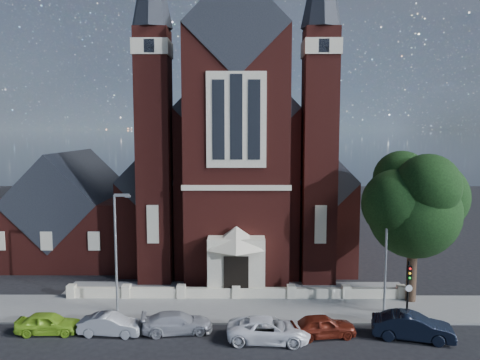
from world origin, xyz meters
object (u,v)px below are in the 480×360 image
at_px(car_silver_a, 111,325).
at_px(car_dark_red, 323,326).
at_px(street_tree, 417,207).
at_px(car_lime_van, 48,323).
at_px(church, 238,169).
at_px(street_lamp_left, 117,246).
at_px(traffic_signal, 408,283).
at_px(parish_hall, 72,216).
at_px(car_white_suv, 269,330).
at_px(street_lamp_right, 387,246).
at_px(car_navy, 412,327).
at_px(car_silver_b, 177,323).

distance_m(car_silver_a, car_dark_red, 12.73).
xyz_separation_m(street_tree, car_lime_van, (-23.91, -5.00, -6.32)).
distance_m(church, street_lamp_left, 20.84).
xyz_separation_m(street_lamp_left, traffic_signal, (18.91, -1.57, -2.02)).
distance_m(church, street_tree, 21.38).
distance_m(parish_hall, car_white_suv, 25.84).
bearing_deg(street_lamp_right, car_navy, -84.60).
height_order(parish_hall, car_white_suv, parish_hall).
relative_size(street_tree, street_lamp_right, 1.32).
bearing_deg(car_lime_van, traffic_signal, -87.26).
xyz_separation_m(street_lamp_left, car_dark_red, (13.15, -3.68, -3.93)).
xyz_separation_m(street_tree, car_navy, (-2.13, -5.67, -6.19)).
height_order(parish_hall, car_navy, parish_hall).
bearing_deg(car_lime_van, street_tree, -79.85).
height_order(traffic_signal, car_silver_a, traffic_signal).
bearing_deg(church, traffic_signal, -61.80).
bearing_deg(car_navy, church, 38.20).
xyz_separation_m(street_lamp_right, traffic_signal, (0.91, -1.57, -2.02)).
bearing_deg(church, car_navy, -65.44).
height_order(traffic_signal, car_white_suv, traffic_signal).
relative_size(street_lamp_right, traffic_signal, 2.02).
distance_m(church, street_lamp_right, 21.76).
relative_size(church, street_lamp_right, 4.31).
height_order(street_lamp_left, car_silver_a, street_lamp_left).
bearing_deg(car_white_suv, car_lime_van, 89.53).
height_order(street_lamp_left, car_white_suv, street_lamp_left).
bearing_deg(car_dark_red, car_white_suv, 90.87).
bearing_deg(car_silver_b, church, -17.11).
relative_size(church, street_lamp_left, 4.31).
bearing_deg(car_white_suv, parish_hall, 48.24).
xyz_separation_m(street_tree, car_silver_a, (-20.08, -5.15, -6.34)).
distance_m(street_lamp_left, traffic_signal, 19.08).
height_order(street_tree, street_lamp_left, street_tree).
bearing_deg(parish_hall, church, 17.16).
distance_m(street_lamp_left, car_navy, 19.18).
relative_size(street_lamp_left, car_silver_b, 1.88).
height_order(car_silver_a, car_white_suv, car_white_suv).
bearing_deg(car_lime_van, church, -28.63).
bearing_deg(car_navy, car_lime_van, 101.88).
bearing_deg(street_tree, street_lamp_right, -145.74).
xyz_separation_m(parish_hall, car_white_suv, (17.99, -18.25, -3.34)).
relative_size(parish_hall, car_navy, 2.63).
relative_size(car_white_suv, car_navy, 1.05).
bearing_deg(street_lamp_left, street_tree, 4.76).
distance_m(street_lamp_right, traffic_signal, 2.71).
relative_size(street_lamp_left, car_silver_a, 2.15).
xyz_separation_m(car_dark_red, car_navy, (5.22, -0.28, 0.10)).
distance_m(traffic_signal, car_navy, 3.05).
xyz_separation_m(parish_hall, street_tree, (28.60, -12.29, 2.95)).
bearing_deg(street_tree, street_lamp_left, -175.24).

